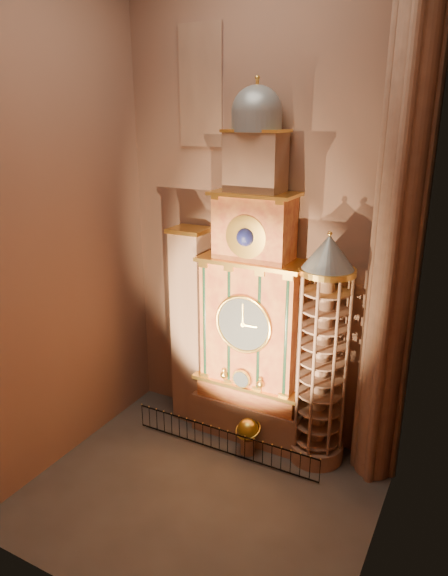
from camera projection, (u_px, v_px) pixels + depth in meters
The scene contains 11 objects.
floor at pixel (201, 493), 21.81m from camera, with size 14.00×14.00×0.00m, color #383330.
wall_back at pixel (264, 214), 23.35m from camera, with size 22.00×22.00×0.00m, color #895E4A.
wall_left at pixel (53, 223), 21.44m from camera, with size 22.00×22.00×0.00m, color #895E4A.
wall_right at pixel (399, 266), 15.21m from camera, with size 22.00×22.00×0.00m, color #895E4A.
astronomical_clock at pixel (253, 310), 23.86m from camera, with size 5.60×2.41×16.70m.
portrait_tower at pixel (191, 327), 25.87m from camera, with size 1.80×1.60×10.20m.
stair_turret at pixel (322, 355), 22.52m from camera, with size 2.50×2.50×10.80m.
gothic_pier at pixel (398, 231), 19.80m from camera, with size 2.04×2.04×22.00m.
stained_glass_window at pixel (201, 86), 22.97m from camera, with size 2.20×0.14×5.20m.
celestial_globe at pixel (248, 433), 24.11m from camera, with size 1.56×1.52×1.79m.
iron_railing at pixel (223, 441), 24.19m from camera, with size 9.42×0.06×1.21m.
Camera 1 is at (9.28, -15.37, 15.19)m, focal length 32.00 mm.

